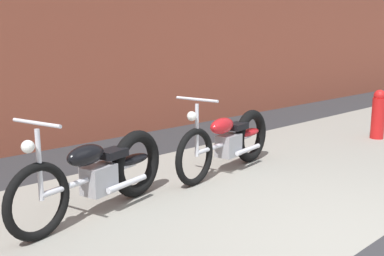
# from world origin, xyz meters

# --- Properties ---
(ground_plane) EXTENTS (80.00, 80.00, 0.00)m
(ground_plane) POSITION_xyz_m (0.00, 0.00, 0.00)
(ground_plane) COLOR #2D2D30
(sidewalk_slab) EXTENTS (36.00, 3.50, 0.01)m
(sidewalk_slab) POSITION_xyz_m (0.00, 1.75, 0.00)
(sidewalk_slab) COLOR gray
(sidewalk_slab) RESTS_ON ground
(motorcycle_black) EXTENTS (1.98, 0.72, 1.03)m
(motorcycle_black) POSITION_xyz_m (-0.98, 2.20, 0.40)
(motorcycle_black) COLOR black
(motorcycle_black) RESTS_ON ground
(motorcycle_red) EXTENTS (2.00, 0.61, 1.03)m
(motorcycle_red) POSITION_xyz_m (1.02, 2.28, 0.40)
(motorcycle_red) COLOR black
(motorcycle_red) RESTS_ON ground
(fire_hydrant) EXTENTS (0.22, 0.22, 0.84)m
(fire_hydrant) POSITION_xyz_m (4.23, 1.80, 0.42)
(fire_hydrant) COLOR red
(fire_hydrant) RESTS_ON ground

